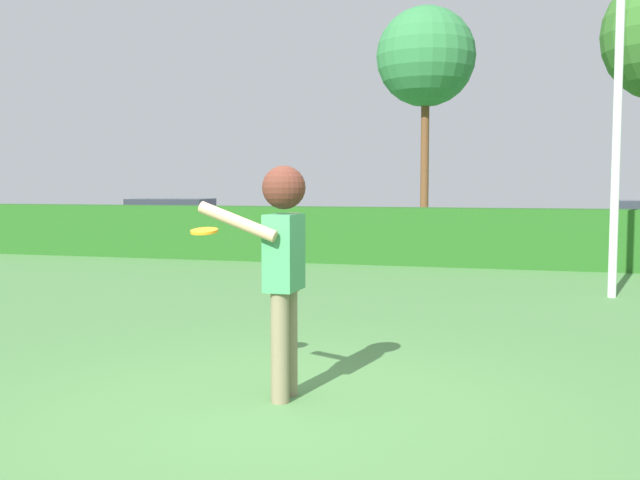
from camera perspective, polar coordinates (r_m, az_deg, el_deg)
ground_plane at (r=5.41m, az=-3.36°, el=-13.26°), size 60.00×60.00×0.00m
person at (r=5.46m, az=-2.96°, el=-0.97°), size 0.75×0.56×1.78m
frisbee at (r=6.01m, az=-9.14°, el=0.70°), size 0.23×0.23×0.06m
lamppost at (r=11.45m, az=22.59°, el=13.93°), size 0.24×0.24×6.57m
hedge_row at (r=14.98m, az=9.26°, el=0.28°), size 22.37×0.90×1.17m
parked_car_blue at (r=21.10m, az=-11.66°, el=1.69°), size 4.37×2.21×1.25m
oak_tree at (r=25.04m, az=8.37°, el=14.07°), size 3.30×3.30×7.56m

